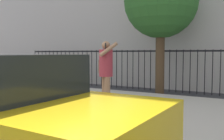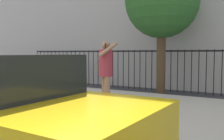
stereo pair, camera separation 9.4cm
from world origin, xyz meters
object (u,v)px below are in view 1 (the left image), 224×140
(taxi_yellow, at_px, (2,111))
(pedestrian_on_phone, at_px, (106,68))
(street_bench, at_px, (24,74))
(street_tree_near, at_px, (161,2))

(taxi_yellow, bearing_deg, pedestrian_on_phone, 97.70)
(street_bench, xyz_separation_m, street_tree_near, (4.86, 1.84, 2.60))
(taxi_yellow, distance_m, street_tree_near, 7.02)
(pedestrian_on_phone, bearing_deg, taxi_yellow, -82.30)
(pedestrian_on_phone, height_order, street_bench, pedestrian_on_phone)
(taxi_yellow, xyz_separation_m, pedestrian_on_phone, (-0.45, 3.31, 0.39))
(taxi_yellow, height_order, street_tree_near, street_tree_near)
(street_tree_near, bearing_deg, street_bench, -159.27)
(pedestrian_on_phone, distance_m, street_tree_near, 3.89)
(taxi_yellow, height_order, pedestrian_on_phone, pedestrian_on_phone)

